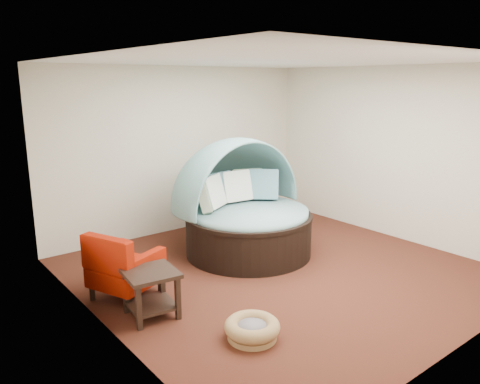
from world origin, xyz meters
TOP-DOWN VIEW (x-y plane):
  - floor at (0.00, 0.00)m, footprint 5.00×5.00m
  - wall_back at (0.00, 2.50)m, footprint 5.00×0.00m
  - wall_front at (0.00, -2.50)m, footprint 5.00×0.00m
  - wall_left at (-2.50, 0.00)m, footprint 0.00×5.00m
  - wall_right at (2.50, 0.00)m, footprint 0.00×5.00m
  - ceiling at (0.00, 0.00)m, footprint 5.00×5.00m
  - canopy_daybed at (0.08, 0.90)m, footprint 2.09×1.97m
  - pet_basket at (-1.43, -1.10)m, footprint 0.60×0.60m
  - red_armchair at (-2.05, 0.56)m, footprint 0.93×0.93m
  - side_table at (-2.00, -0.05)m, footprint 0.62×0.62m

SIDE VIEW (x-z plane):
  - floor at x=0.00m, z-range 0.00..0.00m
  - pet_basket at x=-1.43m, z-range 0.00..0.20m
  - side_table at x=-2.00m, z-range 0.08..0.61m
  - red_armchair at x=-2.05m, z-range -0.03..0.80m
  - canopy_daybed at x=0.08m, z-range -0.06..1.68m
  - wall_back at x=0.00m, z-range -1.10..3.90m
  - wall_front at x=0.00m, z-range -1.10..3.90m
  - wall_left at x=-2.50m, z-range -1.10..3.90m
  - wall_right at x=2.50m, z-range -1.10..3.90m
  - ceiling at x=0.00m, z-range 2.80..2.80m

